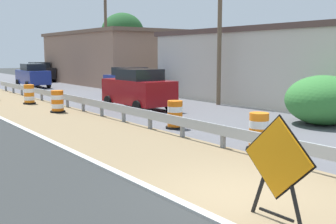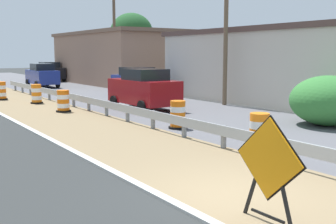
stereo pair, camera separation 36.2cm
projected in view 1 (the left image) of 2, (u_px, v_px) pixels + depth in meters
The scene contains 19 objects.
ground_plane at pixel (244, 196), 8.31m from camera, with size 160.00×160.00×0.00m, color #2B2D2D.
median_dirt_strip at pixel (271, 188), 8.79m from camera, with size 4.05×120.00×0.01m, color #7F6B4C.
curb_near_edge at pixel (194, 210), 7.55m from camera, with size 0.20×120.00×0.11m, color #ADADA8.
guardrail_median at pixel (222, 131), 12.50m from camera, with size 0.18×50.07×0.71m.
warning_sign_diamond at pixel (277, 163), 6.91m from camera, with size 0.07×1.47×1.86m.
traffic_barrel_nearest at pixel (259, 133), 12.21m from camera, with size 0.72×0.72×1.12m.
traffic_barrel_close at pixel (175, 116), 15.79m from camera, with size 0.72×0.72×1.07m.
traffic_barrel_mid at pixel (58, 102), 20.13m from camera, with size 0.73×0.73×1.08m.
traffic_barrel_farther at pixel (29, 95), 23.51m from camera, with size 0.70×0.70×1.11m.
car_lead_near_lane at pixel (138, 89), 21.22m from camera, with size 2.20×4.30×2.08m.
car_trailing_near_lane at pixel (40, 72), 42.56m from camera, with size 2.11×4.52×1.99m.
car_lead_far_lane at pixel (33, 76), 35.02m from camera, with size 2.06×4.39×2.01m.
car_mid_far_lane at pixel (131, 81), 28.26m from camera, with size 2.25×4.36×1.93m.
roadside_shop_near at pixel (263, 65), 25.15m from camera, with size 6.27×14.30×4.33m.
roadside_shop_far at pixel (110, 58), 40.07m from camera, with size 7.82×15.77×4.91m.
utility_pole_near at pixel (219, 39), 22.74m from camera, with size 0.24×1.80×7.00m.
utility_pole_mid at pixel (106, 37), 34.16m from camera, with size 0.24×1.80×8.15m.
bush_roadside at pixel (323, 100), 16.59m from camera, with size 3.01×3.01×2.00m, color #337533.
tree_roadside at pixel (123, 32), 39.61m from camera, with size 4.07×4.07×6.73m.
Camera 1 is at (-5.95, -5.55, 2.84)m, focal length 44.17 mm.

